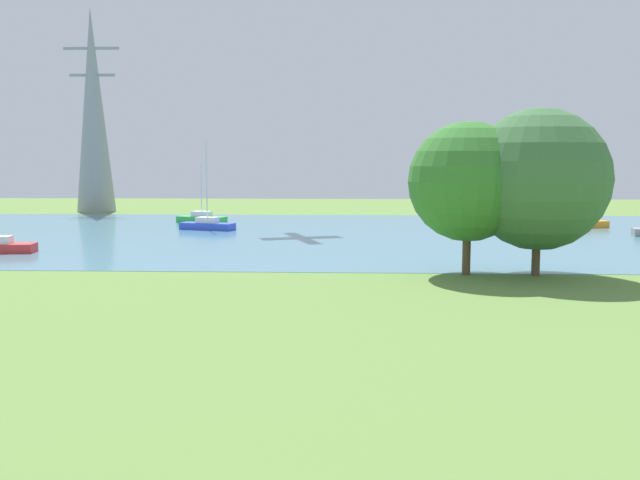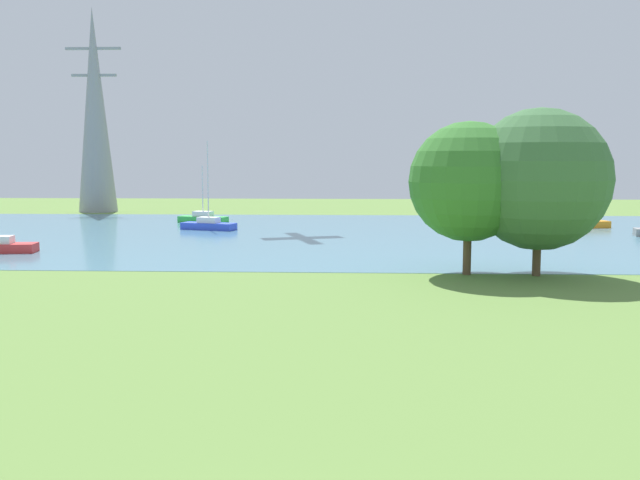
{
  "view_description": "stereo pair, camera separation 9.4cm",
  "coord_description": "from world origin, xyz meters",
  "px_view_note": "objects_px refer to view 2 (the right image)",
  "views": [
    {
      "loc": [
        0.91,
        -8.71,
        6.2
      ],
      "look_at": [
        -0.33,
        20.52,
        2.88
      ],
      "focal_mm": 40.44,
      "sensor_mm": 36.0,
      "label": 1
    },
    {
      "loc": [
        1.01,
        -8.7,
        6.2
      ],
      "look_at": [
        -0.33,
        20.52,
        2.88
      ],
      "focal_mm": 40.44,
      "sensor_mm": 36.0,
      "label": 2
    }
  ],
  "objects_px": {
    "tree_mid_shore": "(539,179)",
    "sailboat_orange": "(582,223)",
    "sailboat_blue": "(209,224)",
    "sailboat_green": "(203,218)",
    "tree_east_near": "(469,182)",
    "electricity_pylon": "(95,111)"
  },
  "relations": [
    {
      "from": "sailboat_green",
      "to": "tree_mid_shore",
      "type": "relative_size",
      "value": 0.62
    },
    {
      "from": "sailboat_blue",
      "to": "sailboat_orange",
      "type": "relative_size",
      "value": 1.06
    },
    {
      "from": "sailboat_green",
      "to": "electricity_pylon",
      "type": "relative_size",
      "value": 0.24
    },
    {
      "from": "sailboat_orange",
      "to": "tree_mid_shore",
      "type": "distance_m",
      "value": 29.37
    },
    {
      "from": "sailboat_blue",
      "to": "sailboat_orange",
      "type": "bearing_deg",
      "value": 5.67
    },
    {
      "from": "sailboat_green",
      "to": "sailboat_orange",
      "type": "bearing_deg",
      "value": -5.91
    },
    {
      "from": "tree_mid_shore",
      "to": "sailboat_orange",
      "type": "bearing_deg",
      "value": 68.18
    },
    {
      "from": "sailboat_blue",
      "to": "sailboat_green",
      "type": "distance_m",
      "value": 7.17
    },
    {
      "from": "sailboat_green",
      "to": "sailboat_orange",
      "type": "height_order",
      "value": "sailboat_orange"
    },
    {
      "from": "sailboat_blue",
      "to": "tree_east_near",
      "type": "xyz_separation_m",
      "value": [
        18.67,
        -23.4,
        4.5
      ]
    },
    {
      "from": "sailboat_orange",
      "to": "tree_mid_shore",
      "type": "bearing_deg",
      "value": -111.82
    },
    {
      "from": "tree_east_near",
      "to": "sailboat_green",
      "type": "bearing_deg",
      "value": 124.22
    },
    {
      "from": "sailboat_green",
      "to": "sailboat_blue",
      "type": "bearing_deg",
      "value": -74.35
    },
    {
      "from": "sailboat_orange",
      "to": "electricity_pylon",
      "type": "height_order",
      "value": "electricity_pylon"
    },
    {
      "from": "sailboat_blue",
      "to": "sailboat_orange",
      "type": "xyz_separation_m",
      "value": [
        33.08,
        3.28,
        -0.01
      ]
    },
    {
      "from": "sailboat_green",
      "to": "tree_east_near",
      "type": "relative_size",
      "value": 0.68
    },
    {
      "from": "tree_mid_shore",
      "to": "sailboat_green",
      "type": "bearing_deg",
      "value": 128.43
    },
    {
      "from": "sailboat_green",
      "to": "electricity_pylon",
      "type": "xyz_separation_m",
      "value": [
        -15.29,
        14.03,
        11.24
      ]
    },
    {
      "from": "tree_east_near",
      "to": "tree_mid_shore",
      "type": "bearing_deg",
      "value": -3.76
    },
    {
      "from": "sailboat_orange",
      "to": "electricity_pylon",
      "type": "distance_m",
      "value": 54.47
    },
    {
      "from": "sailboat_blue",
      "to": "sailboat_orange",
      "type": "height_order",
      "value": "sailboat_blue"
    },
    {
      "from": "electricity_pylon",
      "to": "sailboat_blue",
      "type": "bearing_deg",
      "value": -50.56
    }
  ]
}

